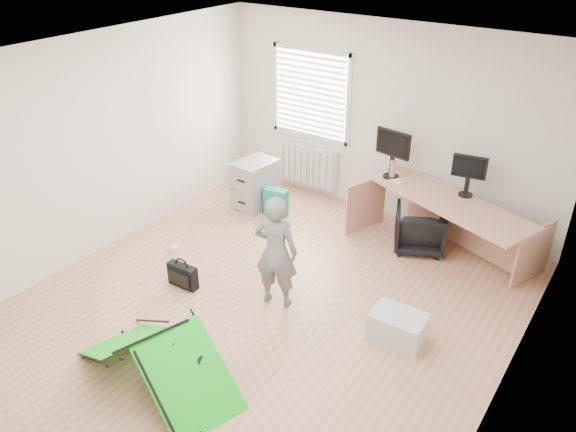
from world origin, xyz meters
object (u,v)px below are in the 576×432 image
Objects in this scene: desk at (443,226)px; filing_cabinet at (255,184)px; storage_crate at (398,327)px; laptop_bag at (183,276)px; duffel_bag at (178,368)px; monitor_right at (468,181)px; kite at (155,358)px; thermos at (393,169)px; person at (276,252)px; monitor_left at (392,160)px; office_chair at (420,229)px.

filing_cabinet is (-2.74, -0.33, -0.02)m from desk.
storage_crate is 1.43× the size of laptop_bag.
monitor_right is at bearing 53.19° from duffel_bag.
filing_cabinet is 1.87× the size of laptop_bag.
kite is at bearing -120.86° from monitor_right.
thermos is 2.27m from person.
monitor_left is 2.50m from storage_crate.
monitor_left reaches higher than office_chair.
monitor_left is at bearing -50.04° from office_chair.
person reaches higher than kite.
filing_cabinet is 3.38m from storage_crate.
monitor_left reaches higher than laptop_bag.
monitor_right is (1.01, 0.03, -0.04)m from monitor_left.
person is 3.47× the size of laptop_bag.
duffel_bag is (1.00, -1.10, -0.03)m from laptop_bag.
person is 1.67m from kite.
thermos is 2.44m from storage_crate.
duffel_bag is (-1.34, -3.77, -0.84)m from monitor_right.
duffel_bag is at bearing -119.59° from monitor_right.
laptop_bag is 1.49m from duffel_bag.
storage_crate is at bearing 31.70° from duffel_bag.
person reaches higher than duffel_bag.
monitor_left reaches higher than filing_cabinet.
monitor_right is at bearing 16.61° from filing_cabinet.
desk is 3.12× the size of filing_cabinet.
filing_cabinet is 1.42× the size of monitor_left.
desk is 3.91m from kite.
duffel_bag is (-0.92, -3.46, -0.17)m from office_chair.
office_chair reaches higher than kite.
monitor_left is at bearing 60.55° from laptop_bag.
office_chair is 1.19× the size of duffel_bag.
duffel_bag is (-0.36, -3.72, -0.77)m from thermos.
filing_cabinet is at bearing -154.43° from monitor_left.
kite is 3.10× the size of storage_crate.
monitor_right reaches higher than thermos.
storage_crate is at bearing 82.12° from office_chair.
desk is 3.54× the size of office_chair.
monitor_right is (0.14, 0.23, 0.58)m from desk.
person is (-0.85, -1.98, 0.38)m from office_chair.
person is at bearing 69.85° from duffel_bag.
desk is 0.64m from monitor_right.
filing_cabinet is 3.00m from monitor_right.
monitor_left is 0.12m from thermos.
monitor_left is 0.97m from office_chair.
desk reaches higher than storage_crate.
desk is 1.89m from storage_crate.
office_chair is 3.05m from laptop_bag.
thermos is at bearing 60.00° from laptop_bag.
desk is 2.76m from filing_cabinet.
thermos is 3.05m from laptop_bag.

